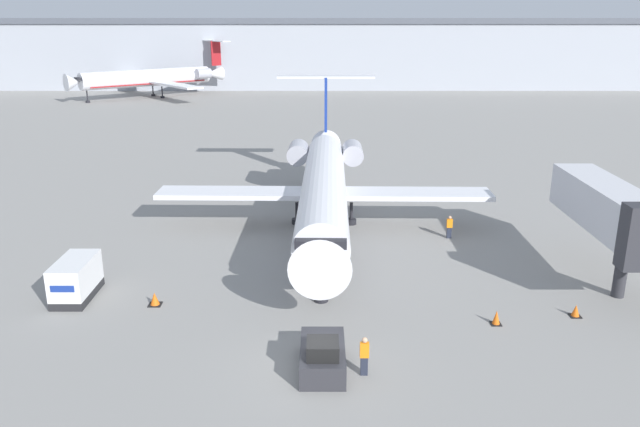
{
  "coord_description": "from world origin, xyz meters",
  "views": [
    {
      "loc": [
        0.01,
        -24.07,
        15.05
      ],
      "look_at": [
        0.0,
        13.26,
        3.31
      ],
      "focal_mm": 35.0,
      "sensor_mm": 36.0,
      "label": 1
    }
  ],
  "objects": [
    {
      "name": "traffic_cone_mid",
      "position": [
        13.48,
        5.67,
        0.31
      ],
      "size": [
        0.58,
        0.58,
        0.66
      ],
      "color": "black",
      "rests_on": "ground"
    },
    {
      "name": "traffic_cone_right",
      "position": [
        9.05,
        4.78,
        0.37
      ],
      "size": [
        0.54,
        0.54,
        0.77
      ],
      "color": "black",
      "rests_on": "ground"
    },
    {
      "name": "pushback_tug",
      "position": [
        0.12,
        0.52,
        0.67
      ],
      "size": [
        1.99,
        3.79,
        1.81
      ],
      "color": "#2D2D33",
      "rests_on": "ground"
    },
    {
      "name": "luggage_cart",
      "position": [
        -13.66,
        8.05,
        1.11
      ],
      "size": [
        1.81,
        3.73,
        2.22
      ],
      "color": "#232326",
      "rests_on": "ground"
    },
    {
      "name": "ground_plane",
      "position": [
        0.0,
        0.0,
        0.0
      ],
      "size": [
        600.0,
        600.0,
        0.0
      ],
      "primitive_type": "plane",
      "color": "gray"
    },
    {
      "name": "terminal_building",
      "position": [
        0.0,
        120.0,
        7.53
      ],
      "size": [
        180.0,
        16.8,
        15.0
      ],
      "color": "#9EA3AD",
      "rests_on": "ground"
    },
    {
      "name": "worker_near_tug",
      "position": [
        1.95,
        0.05,
        0.97
      ],
      "size": [
        0.4,
        0.26,
        1.83
      ],
      "color": "#232838",
      "rests_on": "ground"
    },
    {
      "name": "worker_by_wing",
      "position": [
        9.22,
        17.94,
        0.86
      ],
      "size": [
        0.4,
        0.24,
        1.66
      ],
      "color": "#232838",
      "rests_on": "ground"
    },
    {
      "name": "jet_bridge",
      "position": [
        16.84,
        10.32,
        4.45
      ],
      "size": [
        3.2,
        11.54,
        6.19
      ],
      "color": "#2D2D33",
      "rests_on": "ground"
    },
    {
      "name": "airplane_parked_far_left",
      "position": [
        -32.86,
        100.44,
        3.87
      ],
      "size": [
        28.71,
        28.49,
        10.59
      ],
      "color": "white",
      "rests_on": "ground"
    },
    {
      "name": "airplane_main",
      "position": [
        0.3,
        20.29,
        3.33
      ],
      "size": [
        24.79,
        31.54,
        9.95
      ],
      "color": "white",
      "rests_on": "ground"
    },
    {
      "name": "traffic_cone_left",
      "position": [
        -9.05,
        7.05,
        0.35
      ],
      "size": [
        0.7,
        0.7,
        0.73
      ],
      "color": "black",
      "rests_on": "ground"
    }
  ]
}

